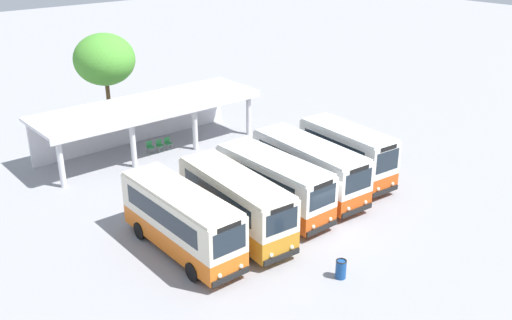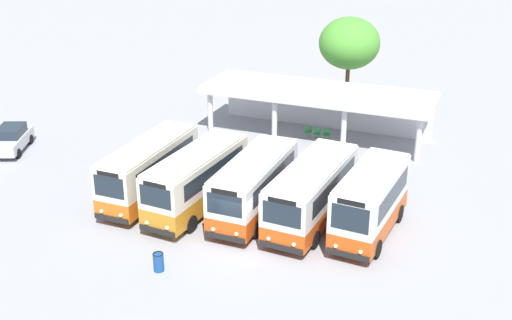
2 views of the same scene
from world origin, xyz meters
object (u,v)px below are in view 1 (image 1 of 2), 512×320
object	(u,v)px
city_bus_middle_cream	(273,182)
city_bus_fourth_amber	(309,166)
waiting_chair_middle_seat	(168,142)
litter_bin_apron	(341,269)
city_bus_fifth_blue	(347,152)
waiting_chair_second_from_end	(160,144)
city_bus_nearest_orange	(181,219)
city_bus_second_in_row	(235,202)
waiting_chair_end_by_column	(150,146)

from	to	relation	value
city_bus_middle_cream	city_bus_fourth_amber	bearing A→B (deg)	6.04
waiting_chair_middle_seat	litter_bin_apron	distance (m)	18.56
city_bus_middle_cream	city_bus_fifth_blue	world-z (taller)	city_bus_fifth_blue
city_bus_fourth_amber	waiting_chair_second_from_end	xyz separation A→B (m)	(-3.17, 11.35, -1.22)
city_bus_nearest_orange	litter_bin_apron	size ratio (longest dim) A/B	8.64
city_bus_second_in_row	city_bus_nearest_orange	bearing A→B (deg)	174.80
city_bus_fifth_blue	waiting_chair_middle_seat	bearing A→B (deg)	115.70
city_bus_second_in_row	waiting_chair_second_from_end	world-z (taller)	city_bus_second_in_row
city_bus_second_in_row	litter_bin_apron	xyz separation A→B (m)	(1.13, -6.15, -1.33)
city_bus_middle_cream	city_bus_fourth_amber	xyz separation A→B (m)	(3.05, 0.32, 0.00)
city_bus_second_in_row	city_bus_fifth_blue	size ratio (longest dim) A/B	1.18
city_bus_nearest_orange	city_bus_fourth_amber	distance (m)	9.17
city_bus_middle_cream	waiting_chair_end_by_column	xyz separation A→B (m)	(-0.79, 11.81, -1.22)
city_bus_middle_cream	city_bus_fourth_amber	size ratio (longest dim) A/B	0.94
city_bus_fifth_blue	waiting_chair_end_by_column	size ratio (longest dim) A/B	7.73
city_bus_second_in_row	city_bus_fifth_blue	distance (m)	9.18
waiting_chair_end_by_column	city_bus_second_in_row	bearing A→B (deg)	-100.34
city_bus_nearest_orange	waiting_chair_end_by_column	size ratio (longest dim) A/B	9.04
city_bus_second_in_row	litter_bin_apron	size ratio (longest dim) A/B	8.68
city_bus_second_in_row	city_bus_middle_cream	bearing A→B (deg)	10.48
city_bus_fifth_blue	litter_bin_apron	xyz separation A→B (m)	(-8.02, -6.87, -1.41)
city_bus_fifth_blue	waiting_chair_middle_seat	size ratio (longest dim) A/B	7.73
city_bus_second_in_row	city_bus_fifth_blue	bearing A→B (deg)	4.50
waiting_chair_second_from_end	litter_bin_apron	size ratio (longest dim) A/B	0.96
waiting_chair_second_from_end	waiting_chair_middle_seat	distance (m)	0.67
waiting_chair_middle_seat	city_bus_second_in_row	bearing A→B (deg)	-106.39
city_bus_nearest_orange	city_bus_fifth_blue	xyz separation A→B (m)	(12.19, 0.44, 0.08)
city_bus_nearest_orange	city_bus_second_in_row	size ratio (longest dim) A/B	1.00
city_bus_second_in_row	litter_bin_apron	world-z (taller)	city_bus_second_in_row
city_bus_middle_cream	waiting_chair_end_by_column	bearing A→B (deg)	93.83
city_bus_nearest_orange	waiting_chair_end_by_column	xyz separation A→B (m)	(5.31, 12.10, -1.26)
city_bus_second_in_row	waiting_chair_end_by_column	world-z (taller)	city_bus_second_in_row
city_bus_fourth_amber	waiting_chair_end_by_column	size ratio (longest dim) A/B	9.31
city_bus_fourth_amber	litter_bin_apron	bearing A→B (deg)	-125.24
city_bus_nearest_orange	litter_bin_apron	xyz separation A→B (m)	(4.17, -6.43, -1.33)
city_bus_middle_cream	waiting_chair_second_from_end	size ratio (longest dim) A/B	8.73
city_bus_fourth_amber	city_bus_fifth_blue	world-z (taller)	city_bus_fifth_blue
waiting_chair_end_by_column	litter_bin_apron	size ratio (longest dim) A/B	0.96
city_bus_fifth_blue	waiting_chair_end_by_column	bearing A→B (deg)	120.58
city_bus_middle_cream	city_bus_nearest_orange	bearing A→B (deg)	-177.31
city_bus_second_in_row	city_bus_middle_cream	size ratio (longest dim) A/B	1.04
city_bus_nearest_orange	city_bus_middle_cream	size ratio (longest dim) A/B	1.04
city_bus_nearest_orange	city_bus_middle_cream	distance (m)	6.10
city_bus_second_in_row	waiting_chair_second_from_end	size ratio (longest dim) A/B	9.08
city_bus_fourth_amber	litter_bin_apron	xyz separation A→B (m)	(-4.97, -7.04, -1.29)
city_bus_nearest_orange	waiting_chair_middle_seat	size ratio (longest dim) A/B	9.04
city_bus_fourth_amber	waiting_chair_middle_seat	bearing A→B (deg)	102.40
litter_bin_apron	city_bus_nearest_orange	bearing A→B (deg)	122.98
city_bus_fourth_amber	waiting_chair_second_from_end	distance (m)	11.84
city_bus_fourth_amber	waiting_chair_second_from_end	size ratio (longest dim) A/B	9.31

